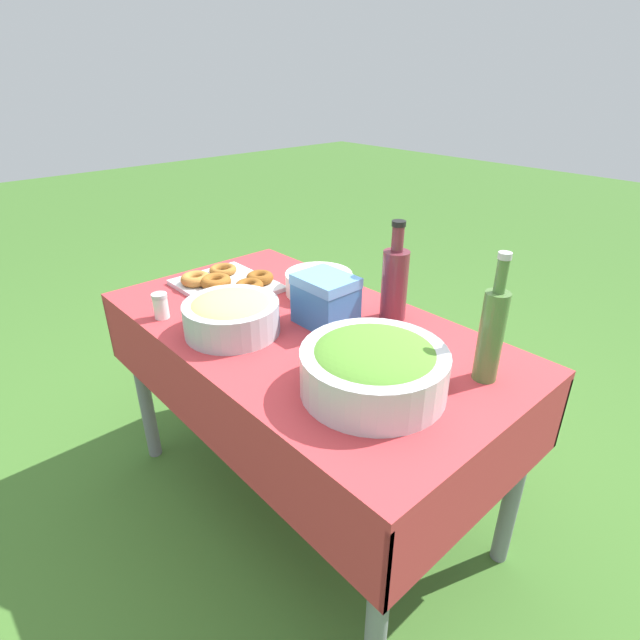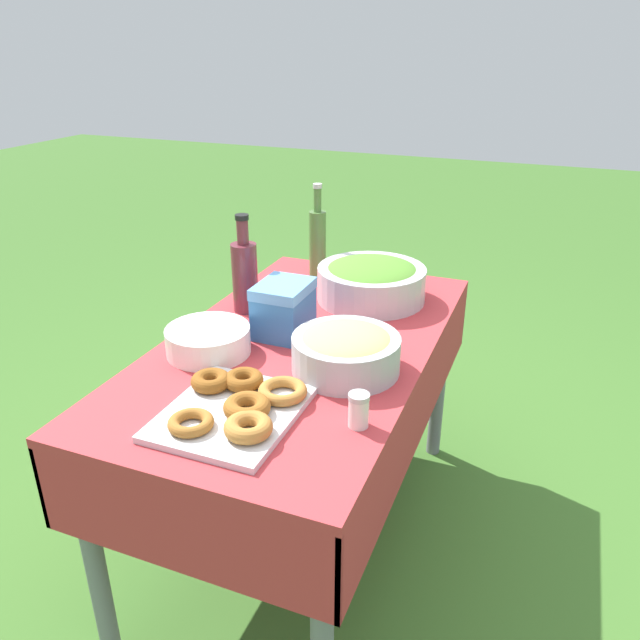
% 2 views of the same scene
% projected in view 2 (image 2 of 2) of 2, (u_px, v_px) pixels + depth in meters
% --- Properties ---
extents(ground_plane, '(14.00, 14.00, 0.00)m').
position_uv_depth(ground_plane, '(304.00, 531.00, 2.03)').
color(ground_plane, '#3D6B28').
extents(picnic_table, '(1.29, 0.71, 0.70)m').
position_uv_depth(picnic_table, '(301.00, 373.00, 1.79)').
color(picnic_table, '#B73338').
rests_on(picnic_table, ground_plane).
extents(salad_bowl, '(0.35, 0.35, 0.13)m').
position_uv_depth(salad_bowl, '(371.00, 280.00, 1.99)').
color(salad_bowl, silver).
rests_on(salad_bowl, picnic_table).
extents(pasta_bowl, '(0.27, 0.27, 0.11)m').
position_uv_depth(pasta_bowl, '(346.00, 350.00, 1.57)').
color(pasta_bowl, '#B2B7BC').
rests_on(pasta_bowl, picnic_table).
extents(donut_platter, '(0.33, 0.29, 0.05)m').
position_uv_depth(donut_platter, '(237.00, 406.00, 1.40)').
color(donut_platter, silver).
rests_on(donut_platter, picnic_table).
extents(plate_stack, '(0.23, 0.23, 0.07)m').
position_uv_depth(plate_stack, '(208.00, 340.00, 1.67)').
color(plate_stack, white).
rests_on(plate_stack, picnic_table).
extents(olive_oil_bottle, '(0.06, 0.06, 0.33)m').
position_uv_depth(olive_oil_bottle, '(318.00, 240.00, 2.17)').
color(olive_oil_bottle, '#4C7238').
rests_on(olive_oil_bottle, picnic_table).
extents(wine_bottle, '(0.08, 0.08, 0.30)m').
position_uv_depth(wine_bottle, '(245.00, 274.00, 1.89)').
color(wine_bottle, maroon).
rests_on(wine_bottle, picnic_table).
extents(cooler_box, '(0.17, 0.14, 0.15)m').
position_uv_depth(cooler_box, '(284.00, 309.00, 1.76)').
color(cooler_box, '#3372B7').
rests_on(cooler_box, picnic_table).
extents(salt_shaker, '(0.05, 0.05, 0.08)m').
position_uv_depth(salt_shaker, '(359.00, 410.00, 1.35)').
color(salt_shaker, white).
rests_on(salt_shaker, picnic_table).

